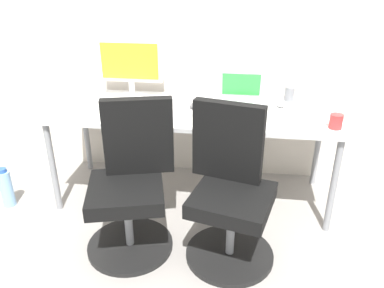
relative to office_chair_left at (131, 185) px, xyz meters
The scene contains 14 objects.
ground_plane 0.79m from the office_chair_left, 63.41° to the left, with size 5.28×5.28×0.00m, color gray.
back_wall 1.39m from the office_chair_left, 73.90° to the left, with size 4.40×0.04×2.60m, color silver.
desk 0.71m from the office_chair_left, 63.41° to the left, with size 2.01×0.72×0.71m.
office_chair_left is the anchor object (origin of this frame).
office_chair_right 0.60m from the office_chair_left, ahead, with size 0.54×0.54×0.94m.
water_bottle_on_floor 1.12m from the office_chair_left, 165.07° to the left, with size 0.09×0.09×0.31m.
desktop_monitor 1.00m from the office_chair_left, 103.84° to the left, with size 0.48×0.18×0.43m.
open_laptop 1.05m from the office_chair_left, 50.58° to the left, with size 0.31×0.28×0.22m.
keyboard_by_monitor 0.66m from the office_chair_left, 110.39° to the left, with size 0.34×0.12×0.02m, color silver.
keyboard_by_laptop 0.73m from the office_chair_left, 28.42° to the left, with size 0.34×0.12×0.02m, color #2D2D2D.
mouse_by_monitor 1.21m from the office_chair_left, 38.73° to the left, with size 0.06×0.10×0.03m, color #B7B7B7.
mouse_by_laptop 0.76m from the office_chair_left, 64.10° to the left, with size 0.06×0.10×0.03m, color #515156.
coffee_mug 1.32m from the office_chair_left, 17.00° to the left, with size 0.08×0.08×0.09m, color red.
pen_cup 1.36m from the office_chair_left, 41.60° to the left, with size 0.07×0.07×0.10m, color slate.
Camera 1 is at (0.33, -2.53, 1.65)m, focal length 35.88 mm.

